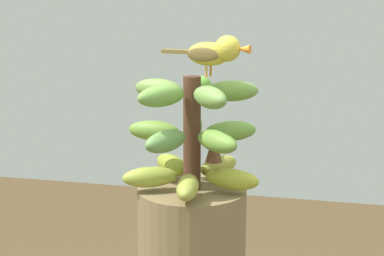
# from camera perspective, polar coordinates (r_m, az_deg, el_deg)

# --- Properties ---
(banana_bunch) EXTENTS (0.30, 0.30, 0.24)m
(banana_bunch) POSITION_cam_1_polar(r_m,az_deg,el_deg) (1.26, 0.04, -0.57)
(banana_bunch) COLOR #4C2D1E
(banana_bunch) RESTS_ON banana_tree
(perched_bird) EXTENTS (0.19, 0.07, 0.09)m
(perched_bird) POSITION_cam_1_polar(r_m,az_deg,el_deg) (1.22, 2.30, 7.32)
(perched_bird) COLOR #C68933
(perched_bird) RESTS_ON banana_bunch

